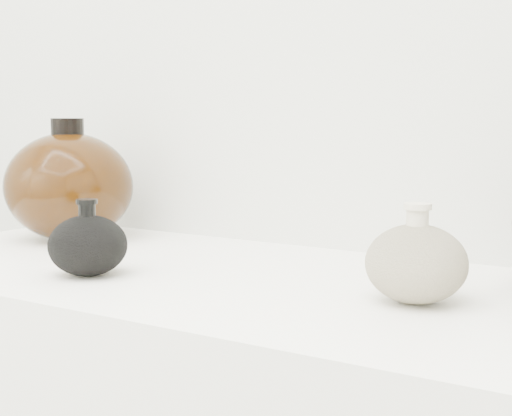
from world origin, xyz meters
The scene contains 3 objects.
black_gourd_vase centered at (-0.18, 0.84, 0.94)m, with size 0.13×0.13×0.11m.
cream_gourd_vase centered at (0.26, 0.93, 0.95)m, with size 0.14×0.14×0.12m.
left_round_pot centered at (-0.42, 1.04, 1.00)m, with size 0.24×0.24×0.22m.
Camera 1 is at (0.52, 0.14, 1.11)m, focal length 50.00 mm.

